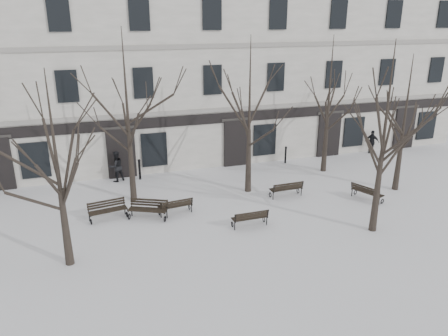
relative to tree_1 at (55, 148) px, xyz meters
name	(u,v)px	position (x,y,z in m)	size (l,w,h in m)	color
ground	(221,228)	(6.34, 1.04, -4.58)	(100.00, 100.00, 0.00)	silver
building	(163,69)	(6.34, 14.00, 0.94)	(40.40, 10.20, 11.40)	silver
tree_1	(55,148)	(0.00, 0.00, 0.00)	(5.13, 5.13, 7.33)	black
tree_2	(386,117)	(12.65, -1.16, 0.49)	(5.67, 5.67, 8.10)	black
tree_3	(406,108)	(16.75, 2.55, -0.10)	(5.02, 5.02, 7.17)	black
tree_4	(126,96)	(3.05, 5.47, 0.73)	(5.94, 5.94, 8.49)	black
tree_5	(250,98)	(9.03, 4.75, 0.47)	(5.65, 5.65, 8.08)	black
tree_6	(330,89)	(14.55, 6.39, 0.39)	(5.56, 5.56, 7.95)	black
bench_0	(108,209)	(1.65, 3.55, -4.10)	(1.81, 0.91, 0.88)	black
bench_1	(250,218)	(7.63, 0.80, -4.14)	(1.63, 0.62, 0.81)	black
bench_2	(287,188)	(10.65, 3.38, -4.11)	(1.73, 0.67, 0.86)	black
bench_3	(148,209)	(3.44, 3.03, -4.09)	(1.87, 1.35, 0.90)	black
bench_4	(176,206)	(4.74, 3.09, -4.14)	(1.65, 0.76, 0.81)	black
bench_5	(367,192)	(14.36, 1.76, -4.13)	(1.18, 1.71, 0.82)	black
bollard_a	(140,169)	(3.74, 8.32, -3.93)	(0.16, 0.16, 1.22)	black
bollard_b	(286,154)	(12.98, 8.44, -3.99)	(0.14, 0.14, 1.10)	black
pedestrian_b	(117,181)	(2.46, 8.41, -4.58)	(0.86, 0.67, 1.77)	black
pedestrian_c	(371,153)	(19.46, 8.53, -4.58)	(0.94, 0.39, 1.61)	black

